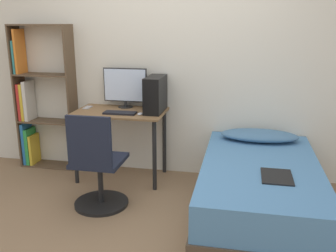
% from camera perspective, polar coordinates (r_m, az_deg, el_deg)
% --- Properties ---
extents(ground_plane, '(14.00, 14.00, 0.00)m').
position_cam_1_polar(ground_plane, '(3.20, -5.00, -16.75)').
color(ground_plane, '#846647').
extents(wall_back, '(8.00, 0.05, 2.50)m').
position_cam_1_polar(wall_back, '(4.19, 0.46, 9.32)').
color(wall_back, silver).
rests_on(wall_back, ground_plane).
extents(desk, '(0.98, 0.59, 0.77)m').
position_cam_1_polar(desk, '(4.13, -7.25, 0.48)').
color(desk, brown).
rests_on(desk, ground_plane).
extents(bookshelf, '(0.69, 0.25, 1.68)m').
position_cam_1_polar(bookshelf, '(4.71, -19.42, 3.12)').
color(bookshelf, brown).
rests_on(bookshelf, ground_plane).
extents(office_chair, '(0.52, 0.52, 0.93)m').
position_cam_1_polar(office_chair, '(3.56, -10.68, -6.85)').
color(office_chair, black).
rests_on(office_chair, ground_plane).
extents(bed, '(1.03, 1.85, 0.52)m').
position_cam_1_polar(bed, '(3.47, 13.72, -9.62)').
color(bed, '#4C3D2D').
rests_on(bed, ground_plane).
extents(pillow, '(0.79, 0.36, 0.11)m').
position_cam_1_polar(pillow, '(3.98, 13.72, -1.40)').
color(pillow, teal).
rests_on(pillow, bed).
extents(magazine, '(0.24, 0.32, 0.01)m').
position_cam_1_polar(magazine, '(3.11, 16.25, -7.40)').
color(magazine, black).
rests_on(magazine, bed).
extents(monitor, '(0.50, 0.17, 0.44)m').
position_cam_1_polar(monitor, '(4.23, -6.55, 6.00)').
color(monitor, black).
rests_on(monitor, desk).
extents(keyboard, '(0.34, 0.14, 0.02)m').
position_cam_1_polar(keyboard, '(3.97, -7.34, 2.00)').
color(keyboard, black).
rests_on(keyboard, desk).
extents(pc_tower, '(0.17, 0.43, 0.38)m').
position_cam_1_polar(pc_tower, '(4.01, -1.93, 4.87)').
color(pc_tower, black).
rests_on(pc_tower, desk).
extents(mouse, '(0.06, 0.09, 0.02)m').
position_cam_1_polar(mouse, '(3.91, -4.27, 1.86)').
color(mouse, silver).
rests_on(mouse, desk).
extents(phone, '(0.07, 0.14, 0.01)m').
position_cam_1_polar(phone, '(4.31, -12.14, 2.79)').
color(phone, '#B7B7BC').
rests_on(phone, desk).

